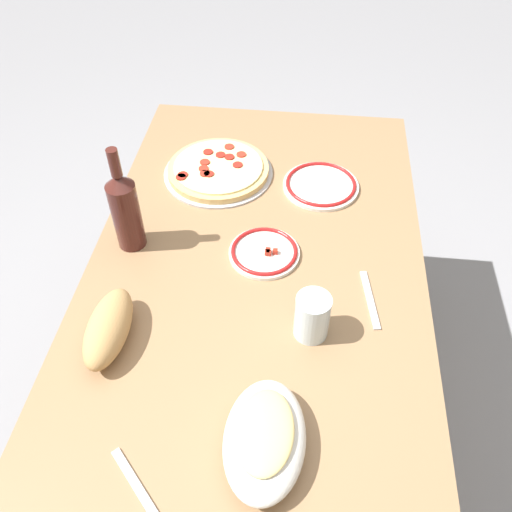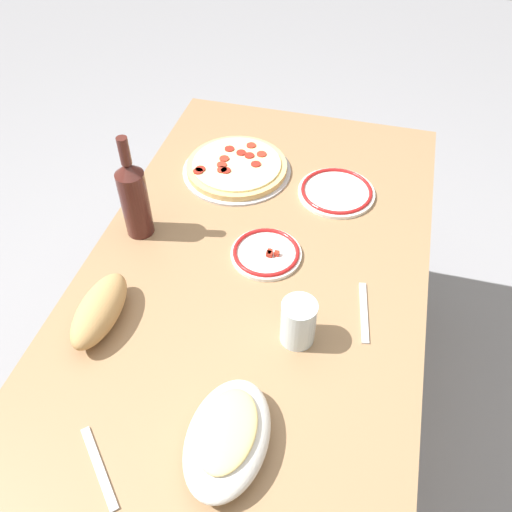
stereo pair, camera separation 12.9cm
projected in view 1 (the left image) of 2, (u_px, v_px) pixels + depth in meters
ground_plane at (256, 410)px, 1.84m from camera, size 8.00×8.00×0.00m
dining_table at (256, 296)px, 1.40m from camera, size 1.41×0.82×0.74m
pepperoni_pizza at (218, 170)px, 1.55m from camera, size 0.32×0.32×0.03m
baked_pasta_dish at (265, 438)px, 0.96m from camera, size 0.24×0.15×0.08m
wine_bottle at (125, 209)px, 1.28m from camera, size 0.07×0.07×0.28m
water_glass at (312, 316)px, 1.13m from camera, size 0.08×0.08×0.11m
side_plate_near at (264, 252)px, 1.33m from camera, size 0.18×0.18×0.02m
side_plate_far at (321, 185)px, 1.51m from camera, size 0.21×0.21×0.02m
bread_loaf at (108, 328)px, 1.13m from camera, size 0.21×0.09×0.08m
fork_left at (138, 488)px, 0.94m from camera, size 0.13×0.13×0.00m
fork_right at (370, 299)px, 1.23m from camera, size 0.17×0.04×0.00m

